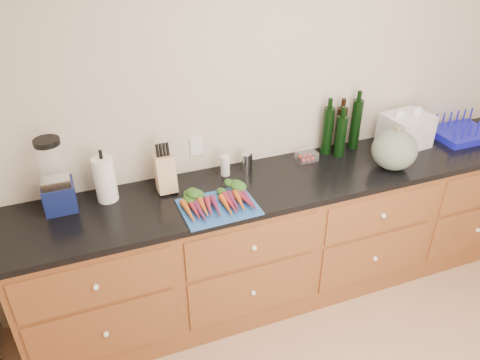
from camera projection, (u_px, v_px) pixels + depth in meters
name	position (u px, v px, depth m)	size (l,w,h in m)	color
wall_back	(281.00, 105.00, 3.08)	(4.10, 0.05, 2.60)	beige
cabinets	(296.00, 236.00, 3.26)	(3.60, 0.64, 0.90)	brown
countertop	(300.00, 178.00, 3.02)	(3.64, 0.62, 0.04)	black
cutting_board	(219.00, 207.00, 2.69)	(0.43, 0.33, 0.01)	#2254A3
carrots	(216.00, 199.00, 2.71)	(0.40, 0.29, 0.06)	#C85617
squash	(394.00, 150.00, 3.03)	(0.29, 0.29, 0.26)	#526252
blender_appliance	(55.00, 180.00, 2.59)	(0.17, 0.17, 0.44)	#10194D
paper_towel	(105.00, 179.00, 2.70)	(0.12, 0.12, 0.27)	white
knife_block	(165.00, 174.00, 2.80)	(0.11, 0.11, 0.23)	tan
grinder_salt	(225.00, 166.00, 2.98)	(0.06, 0.06, 0.13)	silver
grinder_pepper	(249.00, 163.00, 3.03)	(0.05, 0.05, 0.11)	black
canister_chrome	(246.00, 163.00, 3.03)	(0.05, 0.05, 0.12)	silver
tomato_box	(307.00, 156.00, 3.17)	(0.13, 0.10, 0.06)	white
bottles	(341.00, 130.00, 3.21)	(0.30, 0.15, 0.36)	black
grocery_bag	(405.00, 130.00, 3.31)	(0.32, 0.26, 0.23)	white
dish_rack	(462.00, 132.00, 3.47)	(0.41, 0.33, 0.16)	#1415B5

